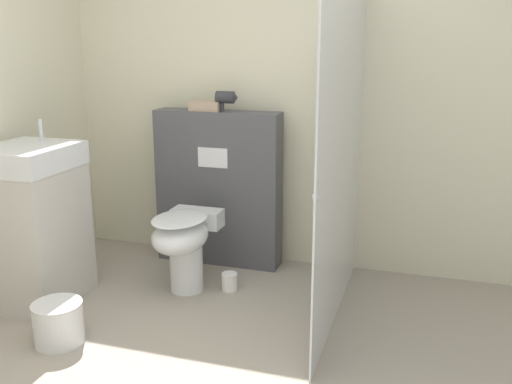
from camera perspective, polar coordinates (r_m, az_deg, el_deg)
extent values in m
cube|color=beige|center=(4.08, 3.83, 9.86)|extent=(8.00, 0.06, 2.50)
cube|color=#4C4C51|center=(4.17, -3.76, 0.37)|extent=(0.92, 0.20, 1.13)
cube|color=white|center=(4.02, -4.36, 3.44)|extent=(0.22, 0.01, 0.14)
cube|color=silver|center=(3.26, 8.62, 3.41)|extent=(0.01, 1.52, 1.94)
sphere|color=#B2B2B7|center=(2.57, 6.03, -0.54)|extent=(0.04, 0.04, 0.04)
cylinder|color=white|center=(3.81, -6.98, -7.04)|extent=(0.22, 0.22, 0.38)
ellipsoid|color=white|center=(3.67, -7.59, -4.40)|extent=(0.34, 0.45, 0.22)
ellipsoid|color=white|center=(3.63, -7.65, -2.65)|extent=(0.33, 0.44, 0.02)
cube|color=white|center=(3.90, -5.89, -2.57)|extent=(0.34, 0.15, 0.12)
cube|color=beige|center=(3.82, -21.21, -4.12)|extent=(0.48, 0.55, 0.86)
cube|color=white|center=(3.70, -21.93, 3.23)|extent=(0.49, 0.56, 0.14)
cylinder|color=silver|center=(3.79, -20.71, 5.80)|extent=(0.02, 0.02, 0.14)
cylinder|color=#2D2D33|center=(4.00, -3.09, 9.44)|extent=(0.12, 0.09, 0.09)
cone|color=#2D2D33|center=(3.98, -2.03, 9.42)|extent=(0.03, 0.07, 0.07)
cylinder|color=#2D2D33|center=(4.02, -3.41, 8.68)|extent=(0.03, 0.03, 0.09)
cube|color=tan|center=(4.08, -4.99, 8.58)|extent=(0.22, 0.14, 0.07)
cylinder|color=white|center=(3.83, -2.67, -8.95)|extent=(0.10, 0.10, 0.12)
cylinder|color=silver|center=(3.37, -19.14, -12.36)|extent=(0.27, 0.27, 0.22)
cylinder|color=silver|center=(3.32, -19.31, -10.56)|extent=(0.27, 0.27, 0.01)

